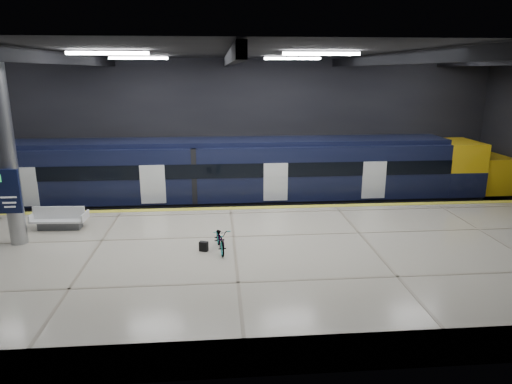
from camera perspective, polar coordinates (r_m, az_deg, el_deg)
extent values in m
plane|color=black|center=(19.15, -2.91, -7.60)|extent=(30.00, 30.00, 0.00)
cube|color=black|center=(25.91, -3.65, 7.50)|extent=(30.00, 0.10, 8.00)
cube|color=black|center=(10.26, -1.64, -4.04)|extent=(30.00, 0.10, 8.00)
cube|color=black|center=(17.71, -3.27, 17.06)|extent=(30.00, 16.00, 0.10)
cube|color=black|center=(18.52, -22.85, 15.10)|extent=(0.25, 16.00, 0.40)
cube|color=black|center=(17.70, -3.26, 16.25)|extent=(0.25, 16.00, 0.40)
cube|color=black|center=(18.86, 16.03, 15.64)|extent=(0.25, 16.00, 0.40)
cube|color=white|center=(16.08, -18.05, 16.18)|extent=(2.60, 0.18, 0.10)
cube|color=white|center=(16.09, 8.18, 16.73)|extent=(2.60, 0.18, 0.10)
cube|color=white|center=(21.97, -14.49, 15.90)|extent=(2.60, 0.18, 0.10)
cube|color=white|center=(21.98, 4.59, 16.31)|extent=(2.60, 0.18, 0.10)
cube|color=white|center=(24.11, 21.86, 15.20)|extent=(2.60, 0.18, 0.10)
cube|color=#B3A897|center=(16.64, -2.63, -9.14)|extent=(30.00, 11.00, 1.10)
cube|color=yellow|center=(21.37, -3.21, -2.04)|extent=(30.00, 0.40, 0.01)
cube|color=gray|center=(23.61, -3.32, -2.99)|extent=(30.00, 0.08, 0.16)
cube|color=gray|center=(24.99, -3.41, -1.97)|extent=(30.00, 0.08, 0.16)
cube|color=black|center=(24.16, -5.07, -1.44)|extent=(24.00, 2.58, 0.80)
cube|color=black|center=(23.72, -5.17, 2.68)|extent=(24.00, 2.80, 2.75)
cube|color=black|center=(23.45, -5.25, 6.25)|extent=(24.00, 2.30, 0.24)
cube|color=black|center=(22.29, -5.20, 2.60)|extent=(24.00, 0.04, 0.70)
cube|color=white|center=(22.59, 2.47, 1.26)|extent=(1.20, 0.05, 1.90)
cube|color=yellow|center=(26.96, 23.69, 2.95)|extent=(2.00, 2.80, 2.75)
ellipsoid|color=yellow|center=(28.38, 28.22, 1.99)|extent=(3.60, 2.52, 1.90)
cube|color=black|center=(27.07, 24.29, 3.31)|extent=(1.60, 2.38, 0.80)
cube|color=#595B60|center=(20.24, -23.26, -3.81)|extent=(1.68, 0.60, 0.31)
cube|color=silver|center=(20.17, -23.33, -3.17)|extent=(2.11, 0.99, 0.08)
cube|color=silver|center=(20.09, -23.42, -2.38)|extent=(2.07, 0.19, 0.52)
cube|color=silver|center=(20.54, -26.06, -2.80)|extent=(0.11, 0.88, 0.31)
cube|color=silver|center=(19.78, -20.58, -2.86)|extent=(0.11, 0.88, 0.31)
imported|color=#99999E|center=(16.35, -4.47, -5.85)|extent=(0.81, 1.76, 0.89)
cube|color=black|center=(16.46, -6.55, -6.77)|extent=(0.35, 0.28, 0.35)
cylinder|color=#9EA0A5|center=(18.50, -28.69, 4.44)|extent=(0.60, 0.60, 6.90)
cube|color=#0F1637|center=(18.37, -28.68, 0.06)|extent=(0.90, 0.12, 1.60)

